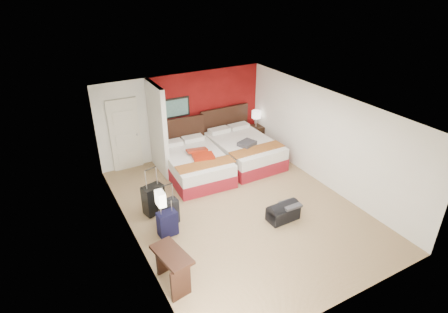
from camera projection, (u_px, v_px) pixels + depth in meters
ground at (239, 207)px, 8.78m from camera, size 6.50×6.50×0.00m
room_walls at (159, 150)px, 8.71m from camera, size 5.02×6.52×2.50m
red_accent_panel at (206, 111)px, 11.04m from camera, size 3.50×0.04×2.50m
partition_wall at (158, 130)px, 9.81m from camera, size 0.12×1.20×2.50m
entry_door at (125, 135)px, 10.05m from camera, size 0.82×0.06×2.05m
bed_left at (195, 165)px, 9.98m from camera, size 1.62×2.23×0.64m
bed_right at (244, 151)px, 10.72m from camera, size 1.60×2.26×0.67m
red_suitcase_open at (200, 154)px, 9.78m from camera, size 0.70×0.86×0.10m
jacket_bundle at (247, 144)px, 10.26m from camera, size 0.56×0.50×0.11m
nightstand at (256, 135)px, 11.83m from camera, size 0.45×0.45×0.60m
table_lamp at (256, 119)px, 11.57m from camera, size 0.33×0.33×0.52m
suitcase_black at (154, 200)px, 8.42m from camera, size 0.53×0.40×0.70m
suitcase_charcoal at (169, 213)px, 8.09m from camera, size 0.42×0.29×0.58m
suitcase_navy at (168, 225)px, 7.74m from camera, size 0.42×0.27×0.56m
duffel_bag at (283, 213)px, 8.28m from camera, size 0.72×0.39×0.36m
jacket_draped at (290, 204)px, 8.21m from camera, size 0.44×0.37×0.06m
desk at (173, 268)px, 6.51m from camera, size 0.57×0.91×0.71m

